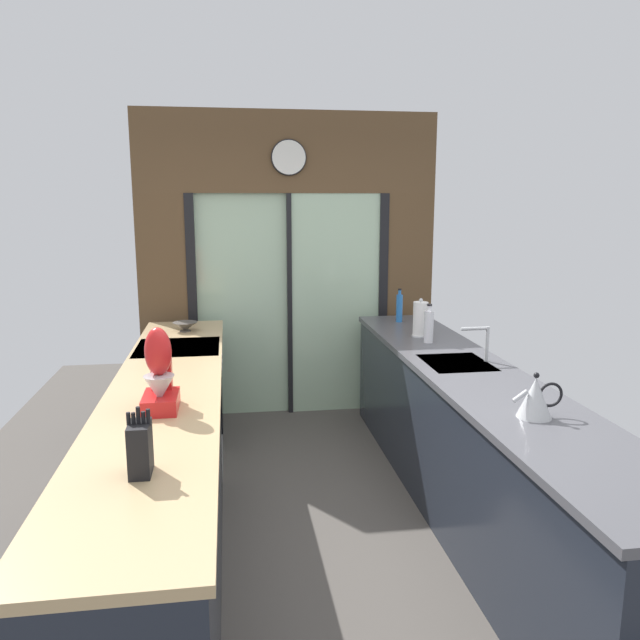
{
  "coord_description": "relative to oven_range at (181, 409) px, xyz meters",
  "views": [
    {
      "loc": [
        -0.54,
        -3.14,
        1.95
      ],
      "look_at": [
        0.06,
        0.95,
        1.14
      ],
      "focal_mm": 34.97,
      "sensor_mm": 36.0,
      "label": 1
    }
  ],
  "objects": [
    {
      "name": "mixing_bowl",
      "position": [
        0.02,
        0.53,
        0.5
      ],
      "size": [
        0.19,
        0.19,
        0.07
      ],
      "color": "#514C47",
      "rests_on": "left_counter_run"
    },
    {
      "name": "back_wall_unit",
      "position": [
        0.91,
        1.15,
        1.07
      ],
      "size": [
        2.64,
        0.12,
        2.7
      ],
      "color": "brown",
      "rests_on": "ground_plane"
    },
    {
      "name": "soap_bottle_far",
      "position": [
        1.8,
        0.66,
        0.59
      ],
      "size": [
        0.05,
        0.05,
        0.28
      ],
      "color": "#286BB7",
      "rests_on": "right_counter_run"
    },
    {
      "name": "ground_plane",
      "position": [
        0.91,
        -0.65,
        -0.47
      ],
      "size": [
        5.04,
        7.6,
        0.02
      ],
      "primitive_type": "cube",
      "color": "#4C4742"
    },
    {
      "name": "soap_bottle_near",
      "position": [
        1.8,
        -0.13,
        0.59
      ],
      "size": [
        0.07,
        0.07,
        0.28
      ],
      "color": "silver",
      "rests_on": "right_counter_run"
    },
    {
      "name": "stand_mixer",
      "position": [
        0.02,
        -1.36,
        0.63
      ],
      "size": [
        0.17,
        0.27,
        0.42
      ],
      "color": "red",
      "rests_on": "left_counter_run"
    },
    {
      "name": "sink_faucet",
      "position": [
        1.96,
        -0.7,
        0.62
      ],
      "size": [
        0.19,
        0.02,
        0.23
      ],
      "color": "#B7BABC",
      "rests_on": "right_counter_run"
    },
    {
      "name": "kettle",
      "position": [
        1.8,
        -1.73,
        0.56
      ],
      "size": [
        0.26,
        0.17,
        0.22
      ],
      "color": "#B7BABC",
      "rests_on": "right_counter_run"
    },
    {
      "name": "knife_block",
      "position": [
        0.02,
        -2.1,
        0.57
      ],
      "size": [
        0.09,
        0.14,
        0.27
      ],
      "color": "black",
      "rests_on": "left_counter_run"
    },
    {
      "name": "right_counter_run",
      "position": [
        1.82,
        -0.95,
        0.01
      ],
      "size": [
        0.62,
        3.8,
        0.92
      ],
      "color": "#1E232D",
      "rests_on": "ground_plane"
    },
    {
      "name": "oven_range",
      "position": [
        0.0,
        0.0,
        0.0
      ],
      "size": [
        0.6,
        0.6,
        0.92
      ],
      "color": "#B7BABC",
      "rests_on": "ground_plane"
    },
    {
      "name": "paper_towel_roll",
      "position": [
        1.8,
        0.07,
        0.6
      ],
      "size": [
        0.13,
        0.13,
        0.3
      ],
      "color": "#B7BABC",
      "rests_on": "right_counter_run"
    },
    {
      "name": "left_counter_run",
      "position": [
        -0.0,
        -1.12,
        0.01
      ],
      "size": [
        0.62,
        3.8,
        0.92
      ],
      "color": "#1E232D",
      "rests_on": "ground_plane"
    }
  ]
}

